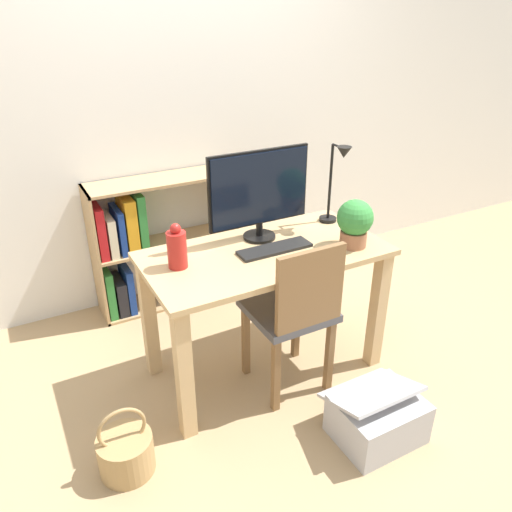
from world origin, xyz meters
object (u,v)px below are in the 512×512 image
(basket, at_px, (126,452))
(chair, at_px, (295,310))
(vase, at_px, (177,248))
(storage_box, at_px, (377,417))
(bookshelf, at_px, (141,246))
(keyboard, at_px, (275,249))
(potted_plant, at_px, (355,222))
(desk_lamp, at_px, (337,177))
(monitor, at_px, (259,191))

(basket, bearing_deg, chair, 6.73)
(vase, height_order, storage_box, vase)
(bookshelf, relative_size, basket, 2.76)
(keyboard, xyz_separation_m, potted_plant, (0.38, -0.15, 0.13))
(desk_lamp, height_order, potted_plant, desk_lamp)
(desk_lamp, height_order, bookshelf, desk_lamp)
(potted_plant, distance_m, storage_box, 0.95)
(basket, bearing_deg, potted_plant, 7.47)
(desk_lamp, relative_size, chair, 0.52)
(keyboard, bearing_deg, potted_plant, -20.77)
(vase, height_order, basket, vase)
(chair, height_order, basket, chair)
(potted_plant, bearing_deg, keyboard, 159.23)
(monitor, distance_m, bookshelf, 1.06)
(chair, relative_size, basket, 2.51)
(chair, xyz_separation_m, basket, (-0.93, -0.11, -0.39))
(vase, bearing_deg, desk_lamp, 4.12)
(storage_box, bearing_deg, monitor, 100.97)
(desk_lamp, distance_m, bookshelf, 1.35)
(monitor, height_order, keyboard, monitor)
(desk_lamp, bearing_deg, monitor, 175.08)
(desk_lamp, xyz_separation_m, basket, (-1.39, -0.45, -0.91))
(storage_box, bearing_deg, vase, 131.53)
(potted_plant, bearing_deg, desk_lamp, 73.69)
(keyboard, distance_m, desk_lamp, 0.55)
(vase, height_order, chair, vase)
(desk_lamp, bearing_deg, basket, -162.08)
(vase, distance_m, storage_box, 1.24)
(vase, relative_size, desk_lamp, 0.49)
(potted_plant, relative_size, bookshelf, 0.26)
(vase, bearing_deg, bookshelf, 86.59)
(desk_lamp, distance_m, storage_box, 1.25)
(keyboard, xyz_separation_m, chair, (-0.00, -0.21, -0.25))
(bookshelf, xyz_separation_m, basket, (-0.49, -1.28, -0.35))
(chair, distance_m, basket, 1.01)
(chair, relative_size, storage_box, 2.18)
(potted_plant, bearing_deg, storage_box, -111.36)
(keyboard, relative_size, chair, 0.44)
(desk_lamp, distance_m, basket, 1.73)
(basket, bearing_deg, keyboard, 18.85)
(keyboard, distance_m, storage_box, 0.95)
(basket, relative_size, storage_box, 0.87)
(monitor, distance_m, chair, 0.64)
(keyboard, xyz_separation_m, bookshelf, (-0.44, 0.96, -0.30))
(monitor, xyz_separation_m, bookshelf, (-0.45, 0.79, -0.55))
(monitor, height_order, desk_lamp, monitor)
(chair, height_order, bookshelf, same)
(keyboard, xyz_separation_m, vase, (-0.50, 0.06, 0.09))
(monitor, xyz_separation_m, basket, (-0.93, -0.49, -0.90))
(monitor, distance_m, keyboard, 0.31)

